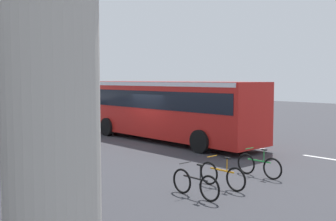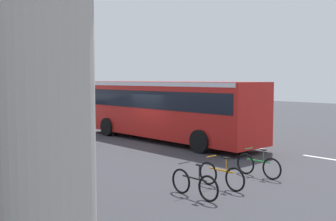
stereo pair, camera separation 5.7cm
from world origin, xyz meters
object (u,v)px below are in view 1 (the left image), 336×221
(city_bus, at_px, (166,105))
(bicycle_green, at_px, (259,166))
(pedestrian, at_px, (89,129))
(bicycle_orange, at_px, (222,176))
(bicycle_black, at_px, (195,184))

(city_bus, distance_m, bicycle_green, 8.65)
(city_bus, xyz_separation_m, pedestrian, (1.08, 4.02, -1.00))
(city_bus, relative_size, bicycle_orange, 6.52)
(bicycle_black, bearing_deg, city_bus, -37.43)
(bicycle_orange, height_order, pedestrian, pedestrian)
(bicycle_green, height_order, pedestrian, pedestrian)
(bicycle_orange, height_order, bicycle_green, same)
(city_bus, bearing_deg, bicycle_black, 142.57)
(bicycle_black, xyz_separation_m, bicycle_orange, (0.13, -1.29, 0.00))
(bicycle_orange, xyz_separation_m, bicycle_green, (0.07, -2.00, 0.00))
(pedestrian, bearing_deg, bicycle_orange, 174.02)
(city_bus, height_order, pedestrian, city_bus)
(city_bus, xyz_separation_m, bicycle_green, (-7.98, 2.98, -1.51))
(bicycle_orange, relative_size, pedestrian, 0.99)
(bicycle_orange, relative_size, bicycle_green, 1.00)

